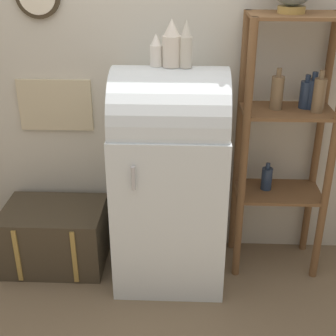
{
  "coord_description": "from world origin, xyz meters",
  "views": [
    {
      "loc": [
        0.1,
        -2.47,
        2.06
      ],
      "look_at": [
        -0.01,
        0.21,
        0.79
      ],
      "focal_mm": 50.0,
      "sensor_mm": 36.0,
      "label": 1
    }
  ],
  "objects_px": {
    "suitcase_trunk": "(55,236)",
    "vase_right": "(186,46)",
    "vase_center": "(172,45)",
    "vase_left": "(156,51)",
    "refrigerator": "(170,174)"
  },
  "relations": [
    {
      "from": "refrigerator",
      "to": "suitcase_trunk",
      "type": "height_order",
      "value": "refrigerator"
    },
    {
      "from": "suitcase_trunk",
      "to": "vase_left",
      "type": "height_order",
      "value": "vase_left"
    },
    {
      "from": "vase_center",
      "to": "vase_right",
      "type": "xyz_separation_m",
      "value": [
        0.08,
        -0.02,
        -0.0
      ]
    },
    {
      "from": "suitcase_trunk",
      "to": "vase_right",
      "type": "xyz_separation_m",
      "value": [
        0.9,
        -0.06,
        1.34
      ]
    },
    {
      "from": "vase_left",
      "to": "vase_right",
      "type": "xyz_separation_m",
      "value": [
        0.17,
        -0.02,
        0.04
      ]
    },
    {
      "from": "vase_left",
      "to": "vase_right",
      "type": "bearing_deg",
      "value": -8.23
    },
    {
      "from": "vase_left",
      "to": "vase_right",
      "type": "height_order",
      "value": "vase_right"
    },
    {
      "from": "vase_left",
      "to": "vase_right",
      "type": "distance_m",
      "value": 0.18
    },
    {
      "from": "suitcase_trunk",
      "to": "vase_left",
      "type": "xyz_separation_m",
      "value": [
        0.73,
        -0.04,
        1.3
      ]
    },
    {
      "from": "suitcase_trunk",
      "to": "vase_left",
      "type": "distance_m",
      "value": 1.49
    },
    {
      "from": "suitcase_trunk",
      "to": "vase_right",
      "type": "bearing_deg",
      "value": -4.0
    },
    {
      "from": "vase_center",
      "to": "vase_right",
      "type": "relative_size",
      "value": 1.0
    },
    {
      "from": "vase_center",
      "to": "vase_right",
      "type": "height_order",
      "value": "same"
    },
    {
      "from": "refrigerator",
      "to": "vase_center",
      "type": "bearing_deg",
      "value": 57.97
    },
    {
      "from": "vase_right",
      "to": "suitcase_trunk",
      "type": "bearing_deg",
      "value": 176.0
    }
  ]
}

